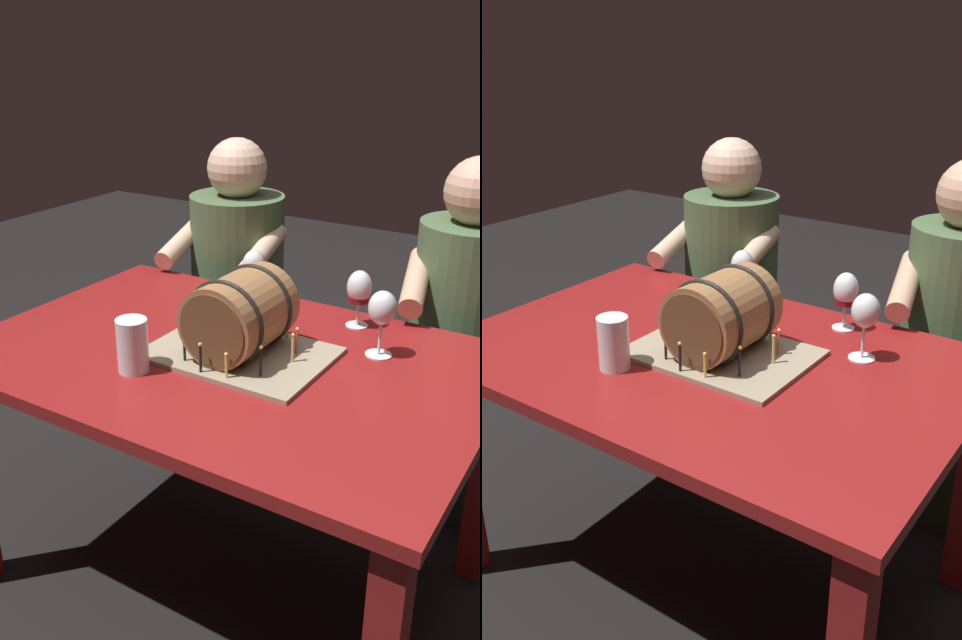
% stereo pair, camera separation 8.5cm
% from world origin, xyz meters
% --- Properties ---
extents(ground_plane, '(8.00, 8.00, 0.00)m').
position_xyz_m(ground_plane, '(0.00, 0.00, 0.00)').
color(ground_plane, black).
extents(dining_table, '(1.35, 0.92, 0.74)m').
position_xyz_m(dining_table, '(0.00, 0.00, 0.64)').
color(dining_table, maroon).
rests_on(dining_table, ground).
extents(barrel_cake, '(0.46, 0.34, 0.23)m').
position_xyz_m(barrel_cake, '(0.04, 0.01, 0.85)').
color(barrel_cake, gray).
rests_on(barrel_cake, dining_table).
extents(wine_glass_rose, '(0.07, 0.07, 0.17)m').
position_xyz_m(wine_glass_rose, '(-0.13, 0.34, 0.86)').
color(wine_glass_rose, white).
rests_on(wine_glass_rose, dining_table).
extents(wine_glass_red, '(0.07, 0.07, 0.17)m').
position_xyz_m(wine_glass_red, '(0.22, 0.35, 0.85)').
color(wine_glass_red, white).
rests_on(wine_glass_red, dining_table).
extents(wine_glass_empty, '(0.07, 0.07, 0.18)m').
position_xyz_m(wine_glass_empty, '(0.34, 0.20, 0.87)').
color(wine_glass_empty, white).
rests_on(wine_glass_empty, dining_table).
extents(beer_pint, '(0.08, 0.08, 0.14)m').
position_xyz_m(beer_pint, '(-0.14, -0.21, 0.81)').
color(beer_pint, white).
rests_on(beer_pint, dining_table).
extents(person_seated_left, '(0.43, 0.51, 1.18)m').
position_xyz_m(person_seated_left, '(-0.43, 0.72, 0.56)').
color(person_seated_left, '#2A3A24').
rests_on(person_seated_left, ground).
extents(person_seated_right, '(0.44, 0.52, 1.19)m').
position_xyz_m(person_seated_right, '(0.43, 0.72, 0.55)').
color(person_seated_right, '#2A3A24').
rests_on(person_seated_right, ground).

